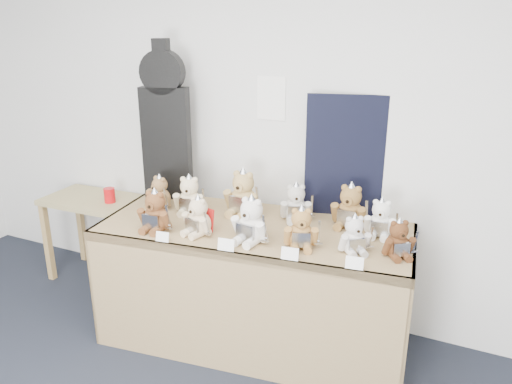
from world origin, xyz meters
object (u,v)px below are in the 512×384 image
at_px(teddy_front_left, 198,218).
at_px(teddy_back_left, 189,197).
at_px(red_cup, 110,195).
at_px(teddy_front_right, 301,230).
at_px(teddy_front_centre, 251,222).
at_px(teddy_back_end, 381,220).
at_px(display_table, 251,256).
at_px(teddy_front_far_right, 354,236).
at_px(teddy_front_end, 398,240).
at_px(side_table, 98,213).
at_px(teddy_back_far_left, 160,193).
at_px(teddy_back_right, 350,208).
at_px(teddy_back_centre_right, 296,204).
at_px(teddy_front_far_left, 155,213).
at_px(teddy_back_centre_left, 243,195).
at_px(guitar_case, 165,123).

bearing_deg(teddy_front_left, teddy_back_left, 144.05).
relative_size(red_cup, teddy_front_right, 0.42).
xyz_separation_m(teddy_front_centre, teddy_back_end, (0.68, 0.41, -0.02)).
distance_m(display_table, red_cup, 1.42).
bearing_deg(teddy_front_far_right, teddy_front_end, -23.98).
height_order(side_table, teddy_back_far_left, teddy_back_far_left).
distance_m(side_table, teddy_back_right, 2.12).
bearing_deg(teddy_back_centre_right, display_table, -146.49).
relative_size(display_table, teddy_front_right, 7.54).
distance_m(side_table, teddy_back_left, 1.11).
bearing_deg(teddy_back_end, teddy_front_centre, -154.27).
relative_size(teddy_front_far_left, teddy_back_centre_right, 1.05).
bearing_deg(teddy_front_far_right, teddy_back_far_left, 138.76).
distance_m(display_table, teddy_back_left, 0.60).
bearing_deg(teddy_back_centre_left, teddy_front_far_right, -17.33).
relative_size(guitar_case, teddy_front_end, 4.62).
bearing_deg(teddy_front_far_right, teddy_back_left, 137.70).
distance_m(teddy_front_centre, teddy_back_right, 0.67).
distance_m(teddy_front_far_right, teddy_back_left, 1.19).
distance_m(teddy_front_end, teddy_back_centre_left, 1.10).
relative_size(guitar_case, teddy_back_end, 4.28).
bearing_deg(teddy_front_far_right, side_table, 135.63).
height_order(teddy_back_centre_right, teddy_back_end, teddy_back_centre_right).
distance_m(teddy_front_right, teddy_back_end, 0.53).
bearing_deg(side_table, teddy_back_right, -0.88).
distance_m(teddy_back_left, teddy_back_centre_right, 0.73).
bearing_deg(display_table, guitar_case, 151.71).
xyz_separation_m(teddy_front_left, teddy_front_end, (1.18, 0.21, -0.01)).
xyz_separation_m(teddy_front_centre, teddy_front_far_right, (0.59, 0.12, -0.03)).
relative_size(teddy_front_left, teddy_front_end, 1.11).
bearing_deg(teddy_back_right, teddy_front_right, -110.70).
xyz_separation_m(side_table, teddy_front_centre, (1.62, -0.45, 0.37)).
distance_m(teddy_front_centre, teddy_back_left, 0.64).
bearing_deg(teddy_back_centre_right, teddy_back_end, -25.59).
relative_size(red_cup, teddy_back_end, 0.44).
bearing_deg(teddy_front_far_right, guitar_case, 131.11).
bearing_deg(teddy_back_left, teddy_front_right, -29.66).
bearing_deg(teddy_back_far_left, teddy_back_centre_right, 24.88).
bearing_deg(side_table, teddy_back_centre_right, -2.07).
relative_size(side_table, teddy_front_centre, 2.76).
xyz_separation_m(side_table, guitar_case, (0.72, 0.02, 0.80)).
distance_m(red_cup, teddy_front_centre, 1.53).
bearing_deg(red_cup, teddy_front_far_right, -8.55).
xyz_separation_m(teddy_front_far_right, teddy_back_left, (-1.18, 0.13, 0.02)).
bearing_deg(teddy_back_end, display_table, -165.77).
bearing_deg(side_table, teddy_back_left, -12.47).
distance_m(guitar_case, teddy_front_far_left, 0.77).
xyz_separation_m(teddy_front_far_right, teddy_back_centre_left, (-0.84, 0.26, 0.04)).
height_order(teddy_front_right, teddy_back_centre_right, teddy_back_centre_right).
bearing_deg(teddy_back_centre_right, teddy_front_right, -88.37).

